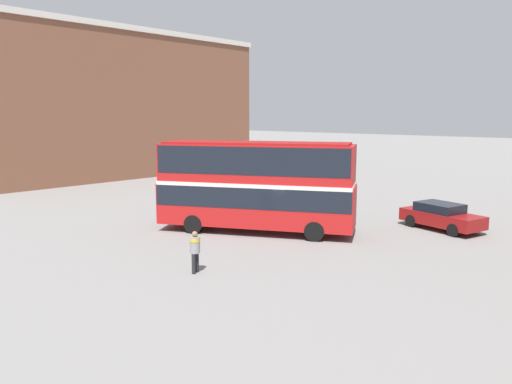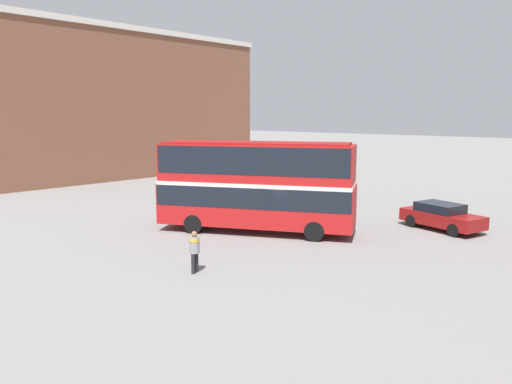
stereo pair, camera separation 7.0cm
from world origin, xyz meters
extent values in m
plane|color=gray|center=(0.00, 0.00, 0.00)|extent=(240.00, 240.00, 0.00)
cube|color=brown|center=(-27.97, 8.50, 6.79)|extent=(8.26, 29.46, 13.59)
cube|color=silver|center=(-27.97, 8.50, 13.84)|extent=(8.56, 29.76, 0.50)
cube|color=red|center=(-0.95, -0.55, 1.48)|extent=(10.11, 6.92, 2.13)
cube|color=red|center=(-0.95, -0.55, 3.56)|extent=(9.95, 6.78, 2.04)
cube|color=black|center=(-0.95, -0.55, 1.96)|extent=(10.04, 6.90, 1.05)
cube|color=black|center=(-0.95, -0.55, 3.81)|extent=(9.83, 6.74, 1.39)
cube|color=silver|center=(-0.95, -0.55, 2.57)|extent=(10.04, 6.89, 0.20)
cube|color=maroon|center=(-0.95, -0.55, 4.63)|extent=(9.46, 6.41, 0.10)
cylinder|color=black|center=(1.38, 1.95, 0.49)|extent=(1.01, 0.72, 0.98)
cylinder|color=black|center=(2.43, -0.07, 0.49)|extent=(1.01, 0.72, 0.98)
cylinder|color=black|center=(-4.16, -0.94, 0.49)|extent=(1.01, 0.72, 0.98)
cylinder|color=black|center=(-3.11, -2.96, 0.49)|extent=(1.01, 0.72, 0.98)
cylinder|color=#232328|center=(1.97, -7.28, 0.40)|extent=(0.15, 0.15, 0.80)
cylinder|color=#232328|center=(1.89, -7.04, 0.40)|extent=(0.15, 0.15, 0.80)
cylinder|color=gray|center=(1.93, -7.16, 1.12)|extent=(0.48, 0.48, 0.63)
cylinder|color=gold|center=(1.93, -7.16, 1.32)|extent=(0.51, 0.51, 0.14)
sphere|color=#936B4C|center=(1.93, -7.16, 1.55)|extent=(0.22, 0.22, 0.22)
cube|color=maroon|center=(5.97, 6.49, 0.62)|extent=(4.58, 2.83, 0.66)
cube|color=black|center=(5.81, 6.54, 1.18)|extent=(2.56, 2.13, 0.47)
cylinder|color=black|center=(7.46, 6.93, 0.33)|extent=(0.70, 0.38, 0.67)
cylinder|color=black|center=(7.04, 5.37, 0.33)|extent=(0.70, 0.38, 0.67)
cylinder|color=black|center=(4.90, 7.61, 0.33)|extent=(0.70, 0.38, 0.67)
cylinder|color=black|center=(4.49, 6.05, 0.33)|extent=(0.70, 0.38, 0.67)
camera|label=1|loc=(16.23, -19.26, 6.07)|focal=35.00mm
camera|label=2|loc=(16.28, -19.22, 6.07)|focal=35.00mm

